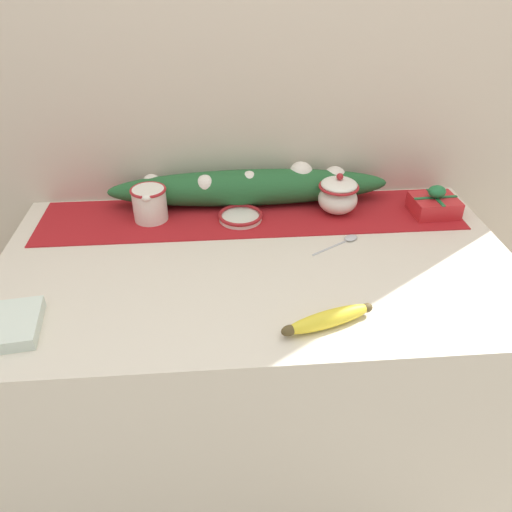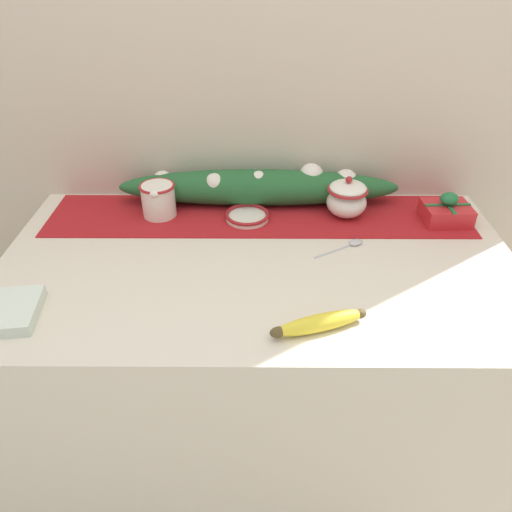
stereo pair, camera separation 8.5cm
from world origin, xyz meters
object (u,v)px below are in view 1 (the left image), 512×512
(napkin_stack, at_px, (3,326))
(sugar_bowl, at_px, (338,195))
(gift_box, at_px, (434,204))
(small_dish, at_px, (240,216))
(spoon, at_px, (348,239))
(cream_pitcher, at_px, (150,203))
(banana, at_px, (328,319))

(napkin_stack, bearing_deg, sugar_bowl, 29.59)
(napkin_stack, xyz_separation_m, gift_box, (1.09, 0.43, 0.02))
(small_dish, distance_m, spoon, 0.32)
(cream_pitcher, bearing_deg, spoon, -16.35)
(sugar_bowl, relative_size, spoon, 0.86)
(spoon, xyz_separation_m, gift_box, (0.28, 0.13, 0.03))
(gift_box, bearing_deg, spoon, -155.55)
(spoon, relative_size, napkin_stack, 0.97)
(cream_pitcher, distance_m, sugar_bowl, 0.54)
(small_dish, bearing_deg, spoon, -25.17)
(spoon, height_order, gift_box, gift_box)
(sugar_bowl, distance_m, gift_box, 0.28)
(small_dish, height_order, gift_box, gift_box)
(cream_pitcher, distance_m, gift_box, 0.83)
(gift_box, bearing_deg, sugar_bowl, 174.10)
(sugar_bowl, relative_size, napkin_stack, 0.84)
(small_dish, bearing_deg, banana, -71.29)
(sugar_bowl, distance_m, banana, 0.51)
(small_dish, distance_m, napkin_stack, 0.68)
(napkin_stack, bearing_deg, banana, -3.22)
(napkin_stack, bearing_deg, spoon, 20.44)
(small_dish, distance_m, banana, 0.50)
(banana, bearing_deg, napkin_stack, 176.78)
(small_dish, relative_size, gift_box, 0.96)
(banana, bearing_deg, sugar_bowl, 75.68)
(small_dish, xyz_separation_m, banana, (0.16, -0.47, 0.01))
(banana, distance_m, napkin_stack, 0.68)
(banana, xyz_separation_m, napkin_stack, (-0.68, 0.04, -0.01))
(napkin_stack, height_order, gift_box, gift_box)
(cream_pitcher, xyz_separation_m, banana, (0.42, -0.50, -0.04))
(spoon, bearing_deg, small_dish, 123.52)
(cream_pitcher, xyz_separation_m, small_dish, (0.26, -0.02, -0.04))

